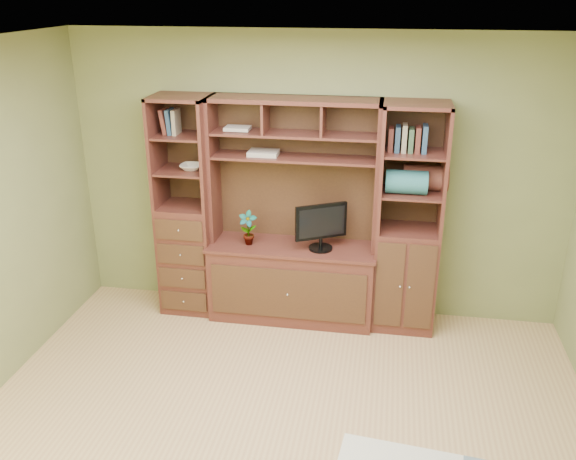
% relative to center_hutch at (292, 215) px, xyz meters
% --- Properties ---
extents(room, '(4.60, 4.10, 2.64)m').
position_rel_center_hutch_xyz_m(room, '(0.18, -1.73, 0.28)').
color(room, tan).
rests_on(room, ground).
extents(center_hutch, '(1.54, 0.53, 2.05)m').
position_rel_center_hutch_xyz_m(center_hutch, '(0.00, 0.00, 0.00)').
color(center_hutch, '#50241C').
rests_on(center_hutch, ground).
extents(left_tower, '(0.50, 0.45, 2.05)m').
position_rel_center_hutch_xyz_m(left_tower, '(-1.00, 0.04, 0.00)').
color(left_tower, '#50241C').
rests_on(left_tower, ground).
extents(right_tower, '(0.55, 0.45, 2.05)m').
position_rel_center_hutch_xyz_m(right_tower, '(1.02, 0.04, 0.00)').
color(right_tower, '#50241C').
rests_on(right_tower, ground).
extents(monitor, '(0.52, 0.42, 0.59)m').
position_rel_center_hutch_xyz_m(monitor, '(0.26, -0.03, -0.00)').
color(monitor, black).
rests_on(monitor, center_hutch).
extents(orchid, '(0.17, 0.11, 0.32)m').
position_rel_center_hutch_xyz_m(orchid, '(-0.40, -0.03, -0.14)').
color(orchid, '#B9693E').
rests_on(orchid, center_hutch).
extents(magazines, '(0.26, 0.19, 0.04)m').
position_rel_center_hutch_xyz_m(magazines, '(-0.27, 0.09, 0.54)').
color(magazines, '#B1A697').
rests_on(magazines, center_hutch).
extents(bowl, '(0.21, 0.21, 0.05)m').
position_rel_center_hutch_xyz_m(bowl, '(-0.92, 0.04, 0.39)').
color(bowl, white).
rests_on(bowl, left_tower).
extents(blanket_teal, '(0.35, 0.20, 0.20)m').
position_rel_center_hutch_xyz_m(blanket_teal, '(0.98, -0.01, 0.37)').
color(blanket_teal, '#29676C').
rests_on(blanket_teal, right_tower).
extents(blanket_red, '(0.38, 0.21, 0.21)m').
position_rel_center_hutch_xyz_m(blanket_red, '(1.14, 0.12, 0.37)').
color(blanket_red, brown).
rests_on(blanket_red, right_tower).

